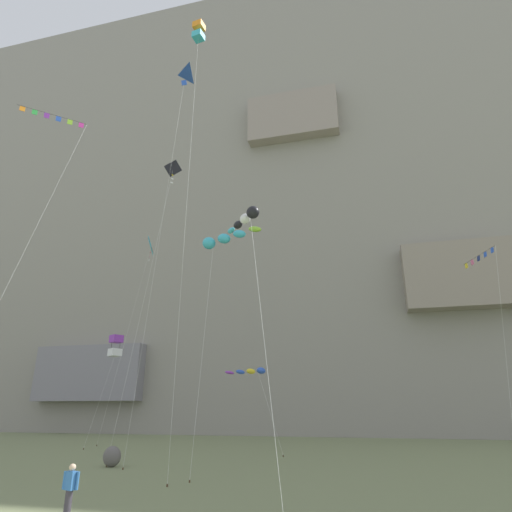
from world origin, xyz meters
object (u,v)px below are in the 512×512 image
object	(u,v)px
kite_windsock_upper_mid	(246,219)
kite_windsock_far_left	(223,239)
kite_diamond_high_center	(150,249)
kite_box_mid_center	(199,33)
spectator_watching_left	(70,490)
boulder_near_cliff_base	(112,456)
kite_banner_upper_left	(484,281)
kite_box_upper_right	(116,346)
kite_windsock_high_right	(252,371)
kite_diamond_front_field	(170,181)
kite_delta_mid_left	(177,86)
kite_banner_far_right	(46,142)

from	to	relation	value
kite_windsock_upper_mid	kite_windsock_far_left	size ratio (longest dim) A/B	0.81
kite_diamond_high_center	kite_box_mid_center	bearing A→B (deg)	-55.56
spectator_watching_left	kite_diamond_high_center	size ratio (longest dim) A/B	0.07
spectator_watching_left	kite_box_mid_center	bearing A→B (deg)	93.36
spectator_watching_left	kite_diamond_high_center	xyz separation A→B (m)	(-13.40, 27.64, 19.32)
boulder_near_cliff_base	kite_banner_upper_left	distance (m)	24.89
spectator_watching_left	kite_windsock_far_left	world-z (taller)	kite_windsock_far_left
kite_windsock_upper_mid	kite_windsock_far_left	distance (m)	9.32
boulder_near_cliff_base	kite_diamond_high_center	xyz separation A→B (m)	(-7.49, 15.69, 19.61)
kite_box_upper_right	kite_windsock_far_left	bearing A→B (deg)	-41.22
kite_windsock_high_right	kite_banner_upper_left	world-z (taller)	kite_banner_upper_left
kite_box_mid_center	boulder_near_cliff_base	bearing A→B (deg)	150.20
kite_windsock_far_left	kite_diamond_front_field	size ratio (longest dim) A/B	0.68
kite_box_upper_right	kite_banner_upper_left	size ratio (longest dim) A/B	0.85
kite_banner_upper_left	kite_diamond_high_center	size ratio (longest dim) A/B	0.57
spectator_watching_left	kite_diamond_high_center	distance (m)	36.29
kite_windsock_upper_mid	kite_banner_upper_left	distance (m)	15.96
kite_box_upper_right	kite_diamond_high_center	world-z (taller)	kite_diamond_high_center
spectator_watching_left	kite_box_mid_center	world-z (taller)	kite_box_mid_center
kite_box_mid_center	kite_delta_mid_left	size ratio (longest dim) A/B	1.03
kite_diamond_front_field	kite_box_mid_center	size ratio (longest dim) A/B	0.73
kite_box_upper_right	kite_windsock_far_left	world-z (taller)	kite_windsock_far_left
boulder_near_cliff_base	kite_windsock_far_left	bearing A→B (deg)	5.95
kite_windsock_high_right	kite_box_upper_right	world-z (taller)	kite_box_upper_right
kite_windsock_upper_mid	kite_diamond_front_field	size ratio (longest dim) A/B	0.55
kite_windsock_upper_mid	kite_diamond_high_center	xyz separation A→B (m)	(-17.79, 23.10, 8.48)
kite_windsock_far_left	kite_banner_upper_left	xyz separation A→B (m)	(16.23, 2.04, -3.57)
kite_windsock_upper_mid	boulder_near_cliff_base	bearing A→B (deg)	144.28
kite_box_upper_right	kite_delta_mid_left	size ratio (longest dim) A/B	0.36
kite_box_upper_right	kite_diamond_front_field	world-z (taller)	kite_diamond_front_field
spectator_watching_left	kite_banner_upper_left	world-z (taller)	kite_banner_upper_left
kite_banner_far_right	kite_banner_upper_left	bearing A→B (deg)	16.97
kite_windsock_high_right	kite_delta_mid_left	bearing A→B (deg)	-107.78
boulder_near_cliff_base	kite_diamond_front_field	size ratio (longest dim) A/B	0.05
boulder_near_cliff_base	kite_diamond_high_center	distance (m)	26.21
kite_delta_mid_left	spectator_watching_left	bearing A→B (deg)	-72.83
kite_banner_far_right	kite_windsock_upper_mid	size ratio (longest dim) A/B	1.85
kite_windsock_high_right	kite_box_upper_right	bearing A→B (deg)	168.64
kite_diamond_front_field	kite_box_mid_center	xyz separation A→B (m)	(3.79, -4.77, 9.04)
boulder_near_cliff_base	kite_box_mid_center	bearing A→B (deg)	-29.80
kite_windsock_high_right	kite_windsock_far_left	world-z (taller)	kite_windsock_far_left
kite_box_upper_right	kite_delta_mid_left	distance (m)	26.49
kite_diamond_front_field	kite_diamond_high_center	distance (m)	16.70
spectator_watching_left	kite_box_upper_right	distance (m)	32.59
kite_banner_upper_left	kite_diamond_front_field	bearing A→B (deg)	-177.21
kite_box_upper_right	kite_diamond_high_center	size ratio (longest dim) A/B	0.49
spectator_watching_left	kite_box_upper_right	size ratio (longest dim) A/B	0.15
spectator_watching_left	kite_delta_mid_left	bearing A→B (deg)	107.17
kite_box_mid_center	kite_banner_upper_left	bearing A→B (deg)	18.59
kite_windsock_upper_mid	kite_box_mid_center	xyz separation A→B (m)	(-4.92, 4.33, 17.26)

